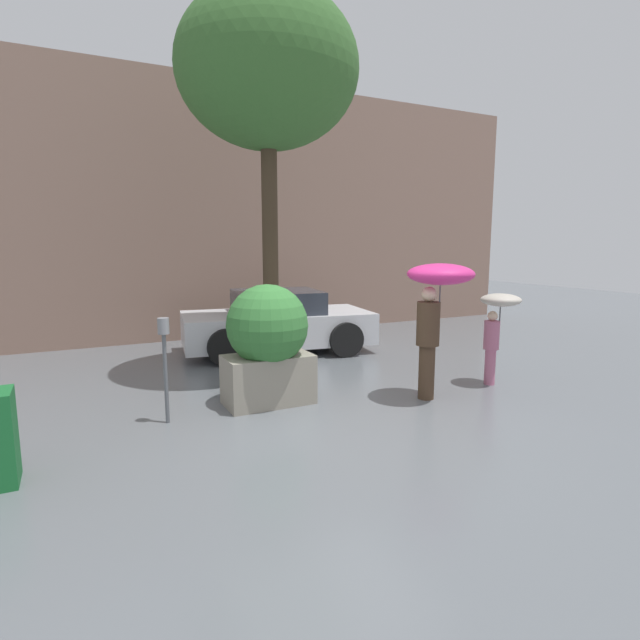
{
  "coord_description": "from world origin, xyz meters",
  "views": [
    {
      "loc": [
        -2.75,
        -5.32,
        2.25
      ],
      "look_at": [
        0.7,
        1.6,
        1.05
      ],
      "focal_mm": 28.0,
      "sensor_mm": 36.0,
      "label": 1
    }
  ],
  "objects_px": {
    "parked_car_near": "(277,323)",
    "parking_meter": "(164,348)",
    "planter_box": "(268,340)",
    "person_adult": "(436,295)",
    "person_child": "(497,317)",
    "street_tree": "(268,72)"
  },
  "relations": [
    {
      "from": "parked_car_near",
      "to": "parking_meter",
      "type": "height_order",
      "value": "parking_meter"
    },
    {
      "from": "planter_box",
      "to": "person_adult",
      "type": "xyz_separation_m",
      "value": [
        2.2,
        -0.89,
        0.62
      ]
    },
    {
      "from": "person_child",
      "to": "street_tree",
      "type": "relative_size",
      "value": 0.23
    },
    {
      "from": "person_adult",
      "to": "parking_meter",
      "type": "xyz_separation_m",
      "value": [
        -3.62,
        0.73,
        -0.57
      ]
    },
    {
      "from": "planter_box",
      "to": "person_adult",
      "type": "height_order",
      "value": "person_adult"
    },
    {
      "from": "planter_box",
      "to": "parking_meter",
      "type": "bearing_deg",
      "value": -173.6
    },
    {
      "from": "person_adult",
      "to": "person_child",
      "type": "relative_size",
      "value": 1.34
    },
    {
      "from": "person_child",
      "to": "parking_meter",
      "type": "xyz_separation_m",
      "value": [
        -4.98,
        0.57,
        -0.14
      ]
    },
    {
      "from": "person_child",
      "to": "parking_meter",
      "type": "bearing_deg",
      "value": -141.98
    },
    {
      "from": "planter_box",
      "to": "person_child",
      "type": "distance_m",
      "value": 3.64
    },
    {
      "from": "planter_box",
      "to": "parking_meter",
      "type": "xyz_separation_m",
      "value": [
        -1.42,
        -0.16,
        0.05
      ]
    },
    {
      "from": "person_child",
      "to": "parking_meter",
      "type": "relative_size",
      "value": 1.09
    },
    {
      "from": "person_adult",
      "to": "street_tree",
      "type": "relative_size",
      "value": 0.31
    },
    {
      "from": "street_tree",
      "to": "person_adult",
      "type": "bearing_deg",
      "value": -58.1
    },
    {
      "from": "planter_box",
      "to": "street_tree",
      "type": "xyz_separation_m",
      "value": [
        0.66,
        1.58,
        4.06
      ]
    },
    {
      "from": "planter_box",
      "to": "person_adult",
      "type": "relative_size",
      "value": 0.86
    },
    {
      "from": "person_adult",
      "to": "planter_box",
      "type": "bearing_deg",
      "value": -155.73
    },
    {
      "from": "planter_box",
      "to": "person_child",
      "type": "bearing_deg",
      "value": -11.5
    },
    {
      "from": "person_adult",
      "to": "parked_car_near",
      "type": "height_order",
      "value": "person_adult"
    },
    {
      "from": "parked_car_near",
      "to": "planter_box",
      "type": "bearing_deg",
      "value": 164.73
    },
    {
      "from": "street_tree",
      "to": "parking_meter",
      "type": "bearing_deg",
      "value": -140.04
    },
    {
      "from": "person_adult",
      "to": "parking_meter",
      "type": "relative_size",
      "value": 1.47
    }
  ]
}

